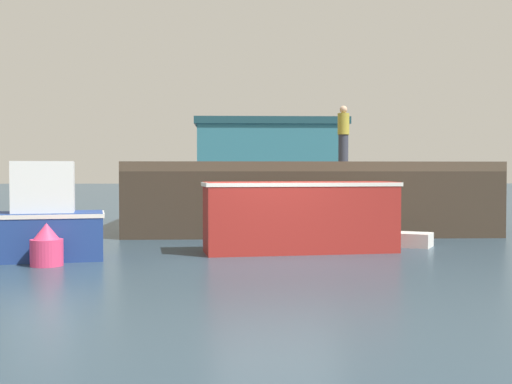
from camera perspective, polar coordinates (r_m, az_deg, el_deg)
ground at (r=12.91m, az=1.92°, el=-6.03°), size 120.00×160.00×0.10m
pier at (r=19.61m, az=3.95°, el=1.53°), size 9.82×7.40×1.96m
fishing_boat_near_left at (r=13.40m, az=-19.72°, el=-2.53°), size 3.23×1.76×1.90m
fishing_boat_near_right at (r=13.93m, az=3.86°, el=-2.02°), size 4.22×1.72×1.49m
rowboat at (r=15.42m, az=11.76°, el=-4.00°), size 1.85×1.41×0.36m
dockworker at (r=19.44m, az=7.59°, el=4.99°), size 0.34×0.34×1.67m
warehouse at (r=48.12m, az=1.20°, el=3.04°), size 10.72×6.85×5.47m
mooring_buoy_foreground at (r=12.48m, az=-17.70°, el=-4.53°), size 0.59×0.59×0.78m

